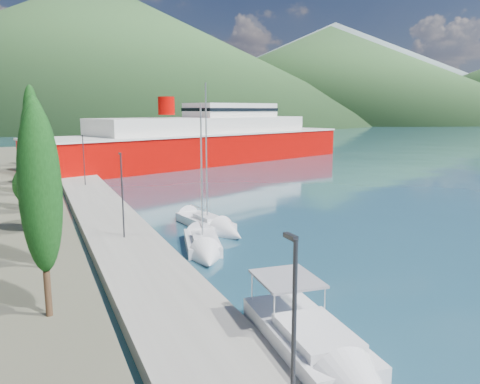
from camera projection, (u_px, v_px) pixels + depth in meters
name	position (u px, v px, depth m)	size (l,w,h in m)	color
ground	(88.00, 145.00, 132.43)	(1400.00, 1400.00, 0.00)	navy
quay	(102.00, 211.00, 44.21)	(5.00, 88.00, 0.80)	gray
hills_far	(150.00, 58.00, 623.04)	(1480.00, 900.00, 180.00)	slate
hills_near	(173.00, 62.00, 390.25)	(1010.00, 520.00, 115.00)	#2F552A
tree_row	(34.00, 148.00, 47.33)	(3.62, 63.42, 11.69)	#47301E
lamp_posts	(121.00, 191.00, 33.62)	(0.15, 50.04, 6.06)	#2D2D33
motor_cruiser	(327.00, 369.00, 16.94)	(3.77, 10.02, 3.61)	black
sailboat_near	(205.00, 251.00, 31.99)	(4.14, 8.10, 11.16)	silver
sailboat_mid	(218.00, 228.00, 38.15)	(3.76, 9.23, 12.90)	silver
ferry	(207.00, 142.00, 87.49)	(64.45, 34.54, 12.65)	#B10401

